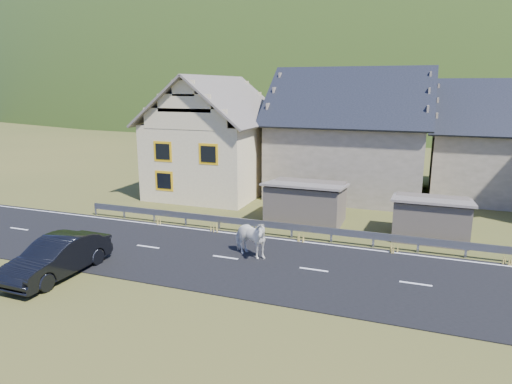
% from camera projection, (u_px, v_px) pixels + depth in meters
% --- Properties ---
extents(ground, '(160.00, 160.00, 0.00)m').
position_uv_depth(ground, '(314.00, 271.00, 18.89)').
color(ground, '#38421C').
rests_on(ground, ground).
extents(road, '(60.00, 7.00, 0.04)m').
position_uv_depth(road, '(314.00, 270.00, 18.88)').
color(road, black).
rests_on(road, ground).
extents(lane_markings, '(60.00, 6.60, 0.01)m').
position_uv_depth(lane_markings, '(314.00, 270.00, 18.88)').
color(lane_markings, silver).
rests_on(lane_markings, road).
extents(guardrail, '(28.10, 0.09, 0.75)m').
position_uv_depth(guardrail, '(331.00, 232.00, 22.13)').
color(guardrail, '#93969B').
rests_on(guardrail, ground).
extents(shed_left, '(4.30, 3.30, 2.40)m').
position_uv_depth(shed_left, '(306.00, 204.00, 25.25)').
color(shed_left, brown).
rests_on(shed_left, ground).
extents(shed_right, '(3.80, 2.90, 2.20)m').
position_uv_depth(shed_right, '(431.00, 219.00, 22.64)').
color(shed_right, brown).
rests_on(shed_right, ground).
extents(house_cream, '(7.80, 9.80, 8.30)m').
position_uv_depth(house_cream, '(216.00, 131.00, 32.22)').
color(house_cream, beige).
rests_on(house_cream, ground).
extents(house_stone_a, '(10.80, 9.80, 8.90)m').
position_uv_depth(house_stone_a, '(351.00, 127.00, 31.88)').
color(house_stone_a, gray).
rests_on(house_stone_a, ground).
extents(house_stone_b, '(9.80, 8.80, 8.10)m').
position_uv_depth(house_stone_b, '(506.00, 135.00, 30.44)').
color(house_stone_b, gray).
rests_on(house_stone_b, ground).
extents(mountain, '(440.00, 280.00, 260.00)m').
position_uv_depth(mountain, '(425.00, 154.00, 186.30)').
color(mountain, '#1F3E0F').
rests_on(mountain, ground).
extents(conifer_patch, '(76.00, 50.00, 28.00)m').
position_uv_depth(conifer_patch, '(218.00, 91.00, 136.52)').
color(conifer_patch, black).
rests_on(conifer_patch, ground).
extents(horse, '(1.66, 2.28, 1.76)m').
position_uv_depth(horse, '(250.00, 238.00, 20.14)').
color(horse, white).
rests_on(horse, road).
extents(car, '(1.74, 4.77, 1.56)m').
position_uv_depth(car, '(58.00, 257.00, 18.27)').
color(car, black).
rests_on(car, ground).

